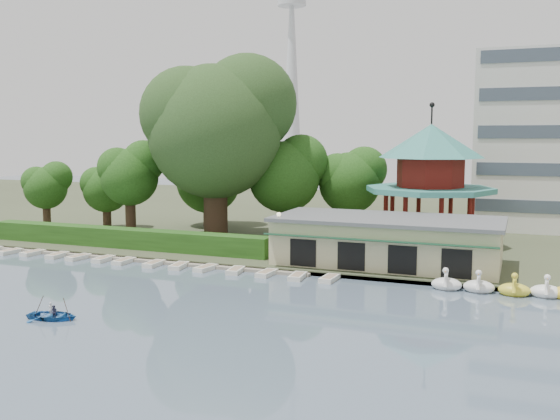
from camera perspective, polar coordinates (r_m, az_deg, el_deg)
The scene contains 13 objects.
ground_plane at distance 36.93m, azimuth -13.39°, elevation -10.74°, with size 220.00×220.00×0.00m, color slate.
shore at distance 84.04m, azimuth 7.17°, elevation -0.61°, with size 220.00×70.00×0.40m, color #424930.
embankment at distance 51.55m, azimuth -2.36°, elevation -5.35°, with size 220.00×0.60×0.30m, color gray.
dock at distance 57.26m, azimuth -13.51°, elevation -4.33°, with size 34.00×1.60×0.24m, color gray.
boathouse at distance 52.56m, azimuth 9.76°, elevation -2.74°, with size 18.60×9.39×3.90m.
pavilion at distance 61.50m, azimuth 13.57°, elevation 3.35°, with size 12.40×12.40×13.50m.
broadcast_tower at distance 181.41m, azimuth 1.08°, elevation 14.12°, with size 8.00×8.00×96.00m.
hedge at distance 61.42m, azimuth -14.08°, elevation -2.48°, with size 30.00×2.00×1.80m, color #255217.
lamp_post at distance 51.96m, azimuth -0.11°, elevation -1.67°, with size 0.36×0.36×4.28m.
big_tree at distance 64.05m, azimuth -5.76°, elevation 7.97°, with size 14.93×13.91×18.92m.
small_trees at distance 68.83m, azimuth -5.32°, elevation 3.04°, with size 39.32×16.94×10.74m.
moored_rowboats at distance 55.04m, azimuth -12.67°, elevation -4.70°, with size 34.98×2.68×0.36m.
rowboat_with_passengers at distance 40.50m, azimuth -20.08°, elevation -8.73°, with size 4.78×3.74×2.01m.
Camera 1 is at (20.25, -28.84, 11.05)m, focal length 40.00 mm.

